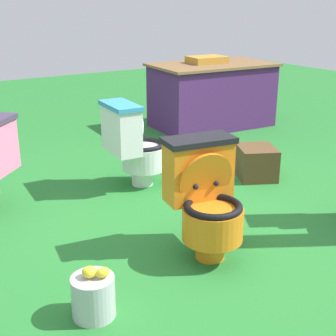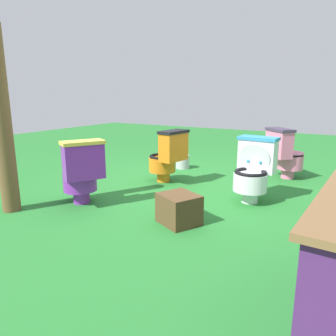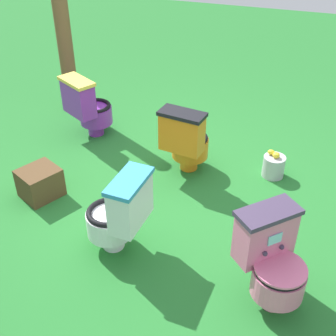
{
  "view_description": "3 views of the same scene",
  "coord_description": "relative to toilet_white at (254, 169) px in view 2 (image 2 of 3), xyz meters",
  "views": [
    {
      "loc": [
        -1.82,
        -2.52,
        1.52
      ],
      "look_at": [
        -0.11,
        0.14,
        0.39
      ],
      "focal_mm": 51.21,
      "sensor_mm": 36.0,
      "label": 1
    },
    {
      "loc": [
        3.52,
        1.76,
        1.21
      ],
      "look_at": [
        0.26,
        -0.13,
        0.32
      ],
      "focal_mm": 34.2,
      "sensor_mm": 36.0,
      "label": 2
    },
    {
      "loc": [
        -1.2,
        3.24,
        2.61
      ],
      "look_at": [
        -0.14,
        0.07,
        0.33
      ],
      "focal_mm": 47.62,
      "sensor_mm": 36.0,
      "label": 3
    }
  ],
  "objects": [
    {
      "name": "toilet_purple",
      "position": [
        1.07,
        -1.58,
        0.0
      ],
      "size": [
        0.59,
        0.63,
        0.73
      ],
      "rotation": [
        0.0,
        0.0,
        2.63
      ],
      "color": "purple",
      "rests_on": "ground"
    },
    {
      "name": "wooden_post",
      "position": [
        1.58,
        -2.1,
        0.55
      ],
      "size": [
        0.18,
        0.18,
        1.85
      ],
      "primitive_type": "cylinder",
      "color": "brown",
      "rests_on": "ground"
    },
    {
      "name": "toilet_white",
      "position": [
        0.0,
        0.0,
        0.0
      ],
      "size": [
        0.52,
        0.45,
        0.73
      ],
      "rotation": [
        0.0,
        0.0,
        4.64
      ],
      "color": "white",
      "rests_on": "ground"
    },
    {
      "name": "lemon_bucket",
      "position": [
        -1.04,
        -1.44,
        -0.26
      ],
      "size": [
        0.22,
        0.22,
        0.28
      ],
      "color": "#B7B7BF",
      "rests_on": "ground"
    },
    {
      "name": "ground",
      "position": [
        -0.01,
        -0.84,
        -0.37
      ],
      "size": [
        14.0,
        14.0,
        0.0
      ],
      "primitive_type": "plane",
      "color": "#26752D"
    },
    {
      "name": "toilet_orange",
      "position": [
        -0.18,
        -1.23,
        0.0
      ],
      "size": [
        0.47,
        0.55,
        0.73
      ],
      "rotation": [
        0.0,
        0.0,
        2.98
      ],
      "color": "orange",
      "rests_on": "ground"
    },
    {
      "name": "small_crate",
      "position": [
        1.0,
        -0.41,
        -0.23
      ],
      "size": [
        0.44,
        0.45,
        0.28
      ],
      "primitive_type": "cube",
      "rotation": [
        0.0,
        0.0,
        1.11
      ],
      "color": "brown",
      "rests_on": "ground"
    },
    {
      "name": "toilet_pink",
      "position": [
        -1.2,
        0.12,
        -0.0
      ],
      "size": [
        0.63,
        0.63,
        0.73
      ],
      "rotation": [
        0.0,
        0.0,
        0.79
      ],
      "color": "pink",
      "rests_on": "ground"
    }
  ]
}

